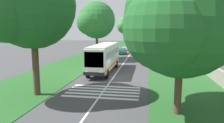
% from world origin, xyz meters
% --- Properties ---
extents(ground, '(160.00, 160.00, 0.00)m').
position_xyz_m(ground, '(0.00, 0.00, 0.00)').
color(ground, '#424244').
extents(grass_verge_left, '(120.00, 8.00, 0.04)m').
position_xyz_m(grass_verge_left, '(15.00, 8.20, 0.02)').
color(grass_verge_left, '#235623').
rests_on(grass_verge_left, ground).
extents(grass_verge_right, '(120.00, 8.00, 0.04)m').
position_xyz_m(grass_verge_right, '(15.00, -8.20, 0.02)').
color(grass_verge_right, '#235623').
rests_on(grass_verge_right, ground).
extents(centre_line, '(110.00, 0.16, 0.01)m').
position_xyz_m(centre_line, '(15.00, 0.00, 0.00)').
color(centre_line, silver).
rests_on(centre_line, ground).
extents(coach_bus, '(11.16, 2.62, 3.73)m').
position_xyz_m(coach_bus, '(3.37, 1.80, 2.15)').
color(coach_bus, silver).
rests_on(coach_bus, ground).
extents(zebra_crossing, '(4.05, 6.80, 0.01)m').
position_xyz_m(zebra_crossing, '(-5.73, 0.00, 0.00)').
color(zebra_crossing, silver).
rests_on(zebra_crossing, ground).
extents(trailing_car_0, '(4.30, 1.78, 1.43)m').
position_xyz_m(trailing_car_0, '(24.08, 1.91, 0.67)').
color(trailing_car_0, '#145933').
rests_on(trailing_car_0, ground).
extents(trailing_car_1, '(4.30, 1.78, 1.43)m').
position_xyz_m(trailing_car_1, '(33.89, 2.03, 0.67)').
color(trailing_car_1, silver).
rests_on(trailing_car_1, ground).
extents(trailing_car_2, '(4.30, 1.78, 1.43)m').
position_xyz_m(trailing_car_2, '(39.96, -1.77, 0.67)').
color(trailing_car_2, '#B21E1E').
rests_on(trailing_car_2, ground).
extents(trailing_car_3, '(4.30, 1.78, 1.43)m').
position_xyz_m(trailing_car_3, '(49.62, -2.02, 0.67)').
color(trailing_car_3, silver).
rests_on(trailing_car_3, ground).
extents(roadside_tree_left_0, '(8.46, 7.30, 10.85)m').
position_xyz_m(roadside_tree_left_0, '(62.11, 5.27, 7.05)').
color(roadside_tree_left_0, '#3D2D1E').
rests_on(roadside_tree_left_0, grass_verge_left).
extents(roadside_tree_left_1, '(8.39, 6.77, 10.73)m').
position_xyz_m(roadside_tree_left_1, '(14.09, 5.52, 7.18)').
color(roadside_tree_left_1, '#4C3826').
rests_on(roadside_tree_left_1, grass_verge_left).
extents(roadside_tree_left_2, '(8.72, 7.25, 11.32)m').
position_xyz_m(roadside_tree_left_2, '(-7.73, 5.79, 7.53)').
color(roadside_tree_left_2, '#4C3826').
rests_on(roadside_tree_left_2, grass_verge_left).
extents(roadside_tree_right_0, '(8.68, 7.55, 12.71)m').
position_xyz_m(roadside_tree_right_0, '(51.91, -5.56, 8.79)').
color(roadside_tree_right_0, '#4C3826').
rests_on(roadside_tree_right_0, grass_verge_right).
extents(roadside_tree_right_1, '(9.48, 7.59, 10.16)m').
position_xyz_m(roadside_tree_right_1, '(-9.74, -5.94, 6.16)').
color(roadside_tree_right_1, '#4C3826').
rests_on(roadside_tree_right_1, grass_verge_right).
extents(roadside_tree_right_2, '(7.07, 6.15, 9.60)m').
position_xyz_m(roadside_tree_right_2, '(30.47, -5.71, 6.41)').
color(roadside_tree_right_2, '#3D2D1E').
rests_on(roadside_tree_right_2, grass_verge_right).
extents(utility_pole, '(0.24, 1.40, 7.02)m').
position_xyz_m(utility_pole, '(6.19, -5.40, 3.69)').
color(utility_pole, '#473828').
rests_on(utility_pole, grass_verge_right).
extents(roadside_wall, '(70.00, 0.40, 1.53)m').
position_xyz_m(roadside_wall, '(20.00, -11.60, 0.81)').
color(roadside_wall, gray).
rests_on(roadside_wall, grass_verge_right).
extents(roadside_building, '(10.60, 9.65, 6.21)m').
position_xyz_m(roadside_building, '(23.11, -19.10, 3.15)').
color(roadside_building, beige).
rests_on(roadside_building, ground).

